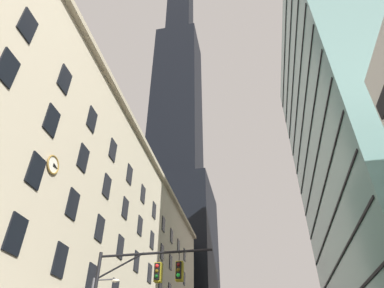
{
  "coord_description": "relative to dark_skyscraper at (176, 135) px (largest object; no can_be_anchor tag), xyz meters",
  "views": [
    {
      "loc": [
        2.49,
        -13.21,
        1.24
      ],
      "look_at": [
        -2.2,
        10.7,
        18.74
      ],
      "focal_mm": 31.36,
      "sensor_mm": 36.0,
      "label": 1
    }
  ],
  "objects": [
    {
      "name": "station_building",
      "position": [
        0.89,
        -47.23,
        -54.55
      ],
      "size": [
        16.56,
        63.44,
        28.13
      ],
      "color": "#BCAF93",
      "rests_on": "ground"
    },
    {
      "name": "dark_skyscraper",
      "position": [
        0.0,
        0.0,
        0.0
      ],
      "size": [
        22.32,
        22.32,
        232.08
      ],
      "color": "black",
      "rests_on": "ground"
    }
  ]
}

